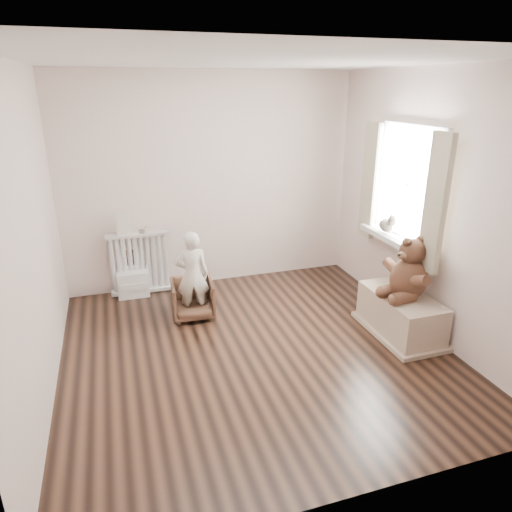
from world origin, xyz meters
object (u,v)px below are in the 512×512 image
object	(u,v)px
toy_vanity	(132,274)
toy_bench	(400,316)
plush_cat	(388,224)
armchair	(193,299)
teddy_bear	(410,275)
radiator	(140,263)
child	(192,275)

from	to	relation	value
toy_vanity	toy_bench	bearing A→B (deg)	-34.88
toy_bench	plush_cat	bearing A→B (deg)	76.65
toy_bench	plush_cat	size ratio (longest dim) A/B	3.34
armchair	teddy_bear	xyz separation A→B (m)	(1.98, -1.06, 0.46)
toy_vanity	toy_bench	distance (m)	3.13
plush_cat	toy_bench	bearing A→B (deg)	-114.91
armchair	radiator	bearing A→B (deg)	126.19
armchair	plush_cat	distance (m)	2.29
child	teddy_bear	size ratio (longest dim) A/B	1.59
armchair	toy_bench	size ratio (longest dim) A/B	0.50
radiator	armchair	size ratio (longest dim) A/B	1.67
radiator	child	bearing A→B (deg)	-59.80
toy_vanity	child	bearing A→B (deg)	-53.94
toy_vanity	toy_bench	size ratio (longest dim) A/B	0.63
child	toy_vanity	bearing A→B (deg)	-49.49
toy_vanity	teddy_bear	distance (m)	3.19
toy_vanity	teddy_bear	xyz separation A→B (m)	(2.58, -1.83, 0.40)
toy_vanity	plush_cat	world-z (taller)	plush_cat
toy_bench	teddy_bear	xyz separation A→B (m)	(0.02, -0.04, 0.47)
radiator	toy_bench	world-z (taller)	radiator
armchair	toy_bench	bearing A→B (deg)	-22.85
radiator	toy_vanity	world-z (taller)	radiator
armchair	toy_bench	world-z (taller)	armchair
child	plush_cat	xyz separation A→B (m)	(2.11, -0.37, 0.49)
radiator	toy_vanity	xyz separation A→B (m)	(-0.10, -0.03, -0.11)
toy_bench	teddy_bear	world-z (taller)	teddy_bear
radiator	toy_bench	distance (m)	3.07
radiator	child	xyz separation A→B (m)	(0.50, -0.85, 0.12)
armchair	teddy_bear	size ratio (longest dim) A/B	0.74
armchair	plush_cat	xyz separation A→B (m)	(2.11, -0.42, 0.79)
toy_vanity	armchair	xyz separation A→B (m)	(0.60, -0.77, -0.07)
toy_bench	teddy_bear	size ratio (longest dim) A/B	1.48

